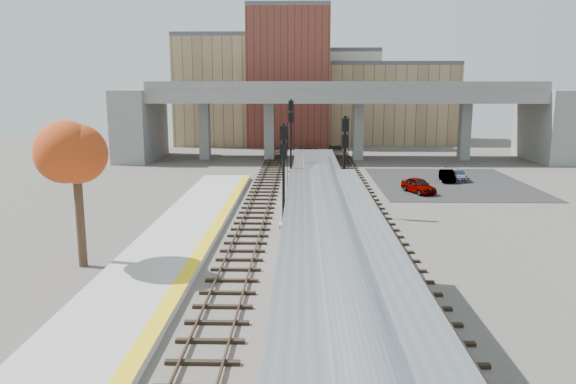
# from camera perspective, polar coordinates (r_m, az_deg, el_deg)

# --- Properties ---
(ground) EXTENTS (160.00, 160.00, 0.00)m
(ground) POSITION_cam_1_polar(r_m,az_deg,el_deg) (26.02, 1.22, -9.65)
(ground) COLOR #47423D
(ground) RESTS_ON ground
(platform) EXTENTS (4.50, 60.00, 0.35)m
(platform) POSITION_cam_1_polar(r_m,az_deg,el_deg) (26.97, -14.56, -8.87)
(platform) COLOR #9E9E99
(platform) RESTS_ON ground
(yellow_strip) EXTENTS (0.70, 60.00, 0.01)m
(yellow_strip) POSITION_cam_1_polar(r_m,az_deg,el_deg) (26.46, -10.58, -8.67)
(yellow_strip) COLOR yellow
(yellow_strip) RESTS_ON platform
(tracks) EXTENTS (10.70, 95.00, 0.25)m
(tracks) POSITION_cam_1_polar(r_m,az_deg,el_deg) (37.98, 2.71, -2.93)
(tracks) COLOR black
(tracks) RESTS_ON ground
(overpass) EXTENTS (54.00, 12.00, 9.50)m
(overpass) POSITION_cam_1_polar(r_m,az_deg,el_deg) (69.62, 5.48, 8.07)
(overpass) COLOR slate
(overpass) RESTS_ON ground
(buildings_far) EXTENTS (43.00, 21.00, 20.60)m
(buildings_far) POSITION_cam_1_polar(r_m,az_deg,el_deg) (90.96, 2.21, 10.05)
(buildings_far) COLOR tan
(buildings_far) RESTS_ON ground
(parking_lot) EXTENTS (14.00, 18.00, 0.04)m
(parking_lot) POSITION_cam_1_polar(r_m,az_deg,el_deg) (54.96, 16.10, 0.89)
(parking_lot) COLOR black
(parking_lot) RESTS_ON ground
(locomotive) EXTENTS (3.02, 19.05, 4.10)m
(locomotive) POSITION_cam_1_polar(r_m,az_deg,el_deg) (36.59, 2.87, 0.07)
(locomotive) COLOR #A8AAB2
(locomotive) RESTS_ON ground
(coach) EXTENTS (3.03, 25.00, 5.00)m
(coach) POSITION_cam_1_polar(r_m,az_deg,el_deg) (14.77, 5.11, -14.49)
(coach) COLOR #A8AAB2
(coach) RESTS_ON ground
(signal_mast_near) EXTENTS (0.60, 0.64, 6.75)m
(signal_mast_near) POSITION_cam_1_polar(r_m,az_deg,el_deg) (35.51, -0.46, 1.41)
(signal_mast_near) COLOR #9E9E99
(signal_mast_near) RESTS_ON ground
(signal_mast_mid) EXTENTS (0.60, 0.64, 7.03)m
(signal_mast_mid) POSITION_cam_1_polar(r_m,az_deg,el_deg) (39.02, 5.74, 2.49)
(signal_mast_mid) COLOR #9E9E99
(signal_mast_mid) RESTS_ON ground
(signal_mast_far) EXTENTS (0.60, 0.64, 7.65)m
(signal_mast_far) POSITION_cam_1_polar(r_m,az_deg,el_deg) (58.82, 0.29, 5.76)
(signal_mast_far) COLOR #9E9E99
(signal_mast_far) RESTS_ON ground
(tree) EXTENTS (3.60, 3.60, 7.51)m
(tree) POSITION_cam_1_polar(r_m,az_deg,el_deg) (29.54, -20.75, 3.25)
(tree) COLOR #382619
(tree) RESTS_ON ground
(car_a) EXTENTS (2.79, 4.06, 1.28)m
(car_a) POSITION_cam_1_polar(r_m,az_deg,el_deg) (49.01, 13.12, 0.65)
(car_a) COLOR #99999E
(car_a) RESTS_ON parking_lot
(car_b) EXTENTS (1.49, 3.41, 1.09)m
(car_b) POSITION_cam_1_polar(r_m,az_deg,el_deg) (55.48, 15.86, 1.59)
(car_b) COLOR #99999E
(car_b) RESTS_ON parking_lot
(car_c) EXTENTS (1.73, 3.74, 1.06)m
(car_c) POSITION_cam_1_polar(r_m,az_deg,el_deg) (56.51, 16.82, 1.68)
(car_c) COLOR #99999E
(car_c) RESTS_ON parking_lot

